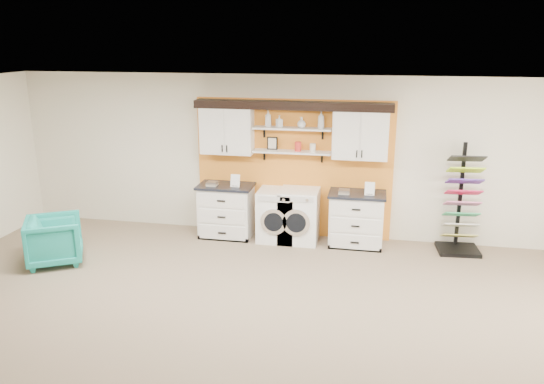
% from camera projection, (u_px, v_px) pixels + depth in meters
% --- Properties ---
extents(floor, '(10.00, 10.00, 0.00)m').
position_uv_depth(floor, '(236.00, 359.00, 5.80)').
color(floor, '#846D59').
rests_on(floor, ground).
extents(ceiling, '(10.00, 10.00, 0.00)m').
position_uv_depth(ceiling, '(231.00, 101.00, 5.02)').
color(ceiling, white).
rests_on(ceiling, wall_back).
extents(wall_back, '(10.00, 0.00, 10.00)m').
position_uv_depth(wall_back, '(294.00, 157.00, 9.18)').
color(wall_back, silver).
rests_on(wall_back, floor).
extents(accent_panel, '(3.40, 0.07, 2.40)m').
position_uv_depth(accent_panel, '(293.00, 169.00, 9.20)').
color(accent_panel, orange).
rests_on(accent_panel, wall_back).
extents(upper_cabinet_left, '(0.90, 0.35, 0.84)m').
position_uv_depth(upper_cabinet_left, '(227.00, 129.00, 9.06)').
color(upper_cabinet_left, white).
rests_on(upper_cabinet_left, wall_back).
extents(upper_cabinet_right, '(0.90, 0.35, 0.84)m').
position_uv_depth(upper_cabinet_right, '(361.00, 134.00, 8.64)').
color(upper_cabinet_right, white).
rests_on(upper_cabinet_right, wall_back).
extents(shelf_lower, '(1.32, 0.28, 0.03)m').
position_uv_depth(shelf_lower, '(292.00, 152.00, 8.95)').
color(shelf_lower, white).
rests_on(shelf_lower, wall_back).
extents(shelf_upper, '(1.32, 0.28, 0.03)m').
position_uv_depth(shelf_upper, '(292.00, 128.00, 8.84)').
color(shelf_upper, white).
rests_on(shelf_upper, wall_back).
extents(crown_molding, '(3.30, 0.41, 0.13)m').
position_uv_depth(crown_molding, '(293.00, 104.00, 8.74)').
color(crown_molding, black).
rests_on(crown_molding, wall_back).
extents(picture_frame, '(0.18, 0.02, 0.22)m').
position_uv_depth(picture_frame, '(272.00, 143.00, 9.03)').
color(picture_frame, black).
rests_on(picture_frame, shelf_lower).
extents(canister_red, '(0.11, 0.11, 0.16)m').
position_uv_depth(canister_red, '(298.00, 147.00, 8.91)').
color(canister_red, red).
rests_on(canister_red, shelf_lower).
extents(canister_cream, '(0.10, 0.10, 0.14)m').
position_uv_depth(canister_cream, '(313.00, 148.00, 8.87)').
color(canister_cream, silver).
rests_on(canister_cream, shelf_lower).
extents(base_cabinet_left, '(0.96, 0.66, 0.94)m').
position_uv_depth(base_cabinet_left, '(227.00, 210.00, 9.31)').
color(base_cabinet_left, white).
rests_on(base_cabinet_left, floor).
extents(base_cabinet_right, '(0.94, 0.66, 0.92)m').
position_uv_depth(base_cabinet_right, '(356.00, 219.00, 8.89)').
color(base_cabinet_right, white).
rests_on(base_cabinet_right, floor).
extents(washer, '(0.64, 0.71, 0.89)m').
position_uv_depth(washer, '(277.00, 215.00, 9.14)').
color(washer, white).
rests_on(washer, floor).
extents(dryer, '(0.66, 0.71, 0.92)m').
position_uv_depth(dryer, '(299.00, 215.00, 9.07)').
color(dryer, white).
rests_on(dryer, floor).
extents(sample_rack, '(0.69, 0.59, 1.79)m').
position_uv_depth(sample_rack, '(460.00, 219.00, 8.59)').
color(sample_rack, black).
rests_on(sample_rack, floor).
extents(armchair, '(1.09, 1.08, 0.73)m').
position_uv_depth(armchair, '(55.00, 240.00, 8.21)').
color(armchair, teal).
rests_on(armchair, floor).
extents(soap_bottle_a, '(0.15, 0.15, 0.28)m').
position_uv_depth(soap_bottle_a, '(268.00, 118.00, 8.88)').
color(soap_bottle_a, silver).
rests_on(soap_bottle_a, shelf_upper).
extents(soap_bottle_b, '(0.13, 0.13, 0.20)m').
position_uv_depth(soap_bottle_b, '(279.00, 121.00, 8.85)').
color(soap_bottle_b, silver).
rests_on(soap_bottle_b, shelf_upper).
extents(soap_bottle_c, '(0.15, 0.15, 0.18)m').
position_uv_depth(soap_bottle_c, '(301.00, 122.00, 8.78)').
color(soap_bottle_c, silver).
rests_on(soap_bottle_c, shelf_upper).
extents(soap_bottle_d, '(0.12, 0.12, 0.29)m').
position_uv_depth(soap_bottle_d, '(321.00, 120.00, 8.71)').
color(soap_bottle_d, silver).
rests_on(soap_bottle_d, shelf_upper).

